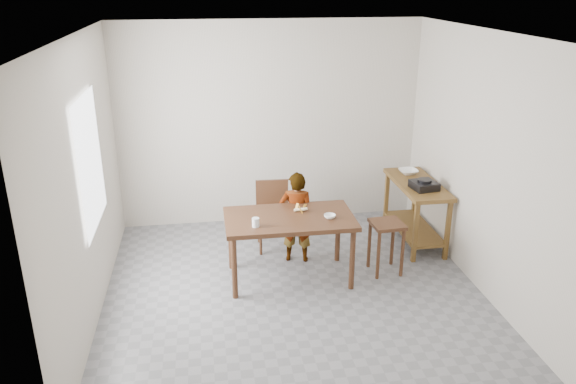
{
  "coord_description": "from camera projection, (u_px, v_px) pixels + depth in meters",
  "views": [
    {
      "loc": [
        -0.86,
        -5.21,
        3.17
      ],
      "look_at": [
        0.0,
        0.4,
        1.0
      ],
      "focal_mm": 35.0,
      "sensor_mm": 36.0,
      "label": 1
    }
  ],
  "objects": [
    {
      "name": "wall_back",
      "position": [
        270.0,
        124.0,
        7.45
      ],
      "size": [
        4.0,
        0.04,
        2.7
      ],
      "primitive_type": "cube",
      "color": "beige",
      "rests_on": "ground"
    },
    {
      "name": "ceiling",
      "position": [
        295.0,
        31.0,
        5.09
      ],
      "size": [
        4.0,
        4.0,
        0.04
      ],
      "primitive_type": "cube",
      "color": "white",
      "rests_on": "wall_back"
    },
    {
      "name": "banana",
      "position": [
        301.0,
        209.0,
        6.2
      ],
      "size": [
        0.17,
        0.13,
        0.06
      ],
      "primitive_type": null,
      "rotation": [
        0.0,
        0.0,
        -0.06
      ],
      "color": "#F4C254",
      "rests_on": "dining_table"
    },
    {
      "name": "floor",
      "position": [
        294.0,
        293.0,
        6.07
      ],
      "size": [
        4.0,
        4.0,
        0.04
      ],
      "primitive_type": "cube",
      "color": "slate",
      "rests_on": "ground"
    },
    {
      "name": "wall_front",
      "position": [
        343.0,
        272.0,
        3.72
      ],
      "size": [
        4.0,
        0.04,
        2.7
      ],
      "primitive_type": "cube",
      "color": "beige",
      "rests_on": "ground"
    },
    {
      "name": "wall_left",
      "position": [
        83.0,
        184.0,
        5.3
      ],
      "size": [
        0.04,
        4.0,
        2.7
      ],
      "primitive_type": "cube",
      "color": "beige",
      "rests_on": "ground"
    },
    {
      "name": "child",
      "position": [
        296.0,
        217.0,
        6.56
      ],
      "size": [
        0.45,
        0.34,
        1.11
      ],
      "primitive_type": "imported",
      "rotation": [
        0.0,
        0.0,
        2.93
      ],
      "color": "silver",
      "rests_on": "floor"
    },
    {
      "name": "stool",
      "position": [
        386.0,
        247.0,
        6.38
      ],
      "size": [
        0.37,
        0.37,
        0.61
      ],
      "primitive_type": null,
      "rotation": [
        0.0,
        0.0,
        0.07
      ],
      "color": "#432615",
      "rests_on": "floor"
    },
    {
      "name": "dining_chair",
      "position": [
        273.0,
        217.0,
        6.91
      ],
      "size": [
        0.42,
        0.42,
        0.84
      ],
      "primitive_type": null,
      "rotation": [
        0.0,
        0.0,
        -0.04
      ],
      "color": "#432615",
      "rests_on": "floor"
    },
    {
      "name": "gas_burner",
      "position": [
        424.0,
        185.0,
        6.72
      ],
      "size": [
        0.32,
        0.32,
        0.09
      ],
      "primitive_type": "cube",
      "rotation": [
        0.0,
        0.0,
        0.15
      ],
      "color": "black",
      "rests_on": "prep_counter"
    },
    {
      "name": "glass_tumbler",
      "position": [
        256.0,
        222.0,
        5.82
      ],
      "size": [
        0.08,
        0.08,
        0.1
      ],
      "primitive_type": "cylinder",
      "rotation": [
        0.0,
        0.0,
        0.06
      ],
      "color": "white",
      "rests_on": "dining_table"
    },
    {
      "name": "wall_right",
      "position": [
        484.0,
        164.0,
        5.87
      ],
      "size": [
        0.04,
        4.0,
        2.7
      ],
      "primitive_type": "cube",
      "color": "beige",
      "rests_on": "ground"
    },
    {
      "name": "serving_bowl",
      "position": [
        408.0,
        172.0,
        7.24
      ],
      "size": [
        0.25,
        0.25,
        0.06
      ],
      "primitive_type": "imported",
      "rotation": [
        0.0,
        0.0,
        0.03
      ],
      "color": "white",
      "rests_on": "prep_counter"
    },
    {
      "name": "dining_table",
      "position": [
        289.0,
        248.0,
        6.21
      ],
      "size": [
        1.4,
        0.8,
        0.75
      ],
      "primitive_type": null,
      "color": "#432615",
      "rests_on": "floor"
    },
    {
      "name": "small_bowl",
      "position": [
        330.0,
        216.0,
        6.04
      ],
      "size": [
        0.14,
        0.14,
        0.04
      ],
      "primitive_type": "imported",
      "rotation": [
        0.0,
        0.0,
        0.14
      ],
      "color": "white",
      "rests_on": "dining_table"
    },
    {
      "name": "window_pane",
      "position": [
        91.0,
        162.0,
        5.44
      ],
      "size": [
        0.02,
        1.1,
        1.3
      ],
      "primitive_type": "cube",
      "color": "white",
      "rests_on": "wall_left"
    },
    {
      "name": "prep_counter",
      "position": [
        415.0,
        212.0,
        7.09
      ],
      "size": [
        0.5,
        1.2,
        0.8
      ],
      "primitive_type": null,
      "color": "brown",
      "rests_on": "floor"
    }
  ]
}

